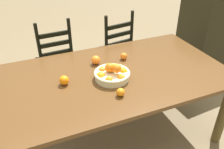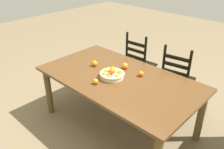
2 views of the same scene
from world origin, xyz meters
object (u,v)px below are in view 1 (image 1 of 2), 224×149
(chair_by_cabinet, at_px, (113,53))
(orange_loose_3, at_px, (96,60))
(orange_loose_1, at_px, (64,80))
(cabinet, at_px, (209,30))
(orange_loose_2, at_px, (124,56))
(dining_table, at_px, (115,83))
(chair_near_window, at_px, (56,62))
(fruit_bowl, at_px, (112,74))
(orange_loose_0, at_px, (121,92))

(chair_by_cabinet, relative_size, orange_loose_3, 12.54)
(chair_by_cabinet, relative_size, orange_loose_1, 13.17)
(chair_by_cabinet, height_order, cabinet, cabinet)
(chair_by_cabinet, xyz_separation_m, orange_loose_2, (-0.16, -0.63, 0.29))
(dining_table, height_order, cabinet, cabinet)
(chair_near_window, bearing_deg, dining_table, 108.80)
(orange_loose_1, bearing_deg, orange_loose_3, 32.16)
(chair_by_cabinet, relative_size, orange_loose_2, 15.42)
(chair_near_window, relative_size, cabinet, 0.84)
(dining_table, bearing_deg, cabinet, 23.02)
(chair_by_cabinet, xyz_separation_m, orange_loose_1, (-0.78, -0.83, 0.30))
(fruit_bowl, distance_m, orange_loose_0, 0.24)
(orange_loose_2, bearing_deg, dining_table, -131.68)
(orange_loose_0, distance_m, orange_loose_1, 0.47)
(dining_table, distance_m, fruit_bowl, 0.16)
(orange_loose_1, relative_size, orange_loose_2, 1.17)
(fruit_bowl, relative_size, orange_loose_0, 4.77)
(chair_by_cabinet, distance_m, fruit_bowl, 1.03)
(orange_loose_0, bearing_deg, orange_loose_2, 62.41)
(cabinet, bearing_deg, orange_loose_3, -168.13)
(orange_loose_2, bearing_deg, cabinet, 18.98)
(orange_loose_3, bearing_deg, orange_loose_0, -89.07)
(cabinet, bearing_deg, chair_near_window, 171.66)
(dining_table, height_order, chair_near_window, chair_near_window)
(cabinet, height_order, orange_loose_2, cabinet)
(chair_near_window, distance_m, fruit_bowl, 1.06)
(fruit_bowl, height_order, orange_loose_0, fruit_bowl)
(orange_loose_0, relative_size, orange_loose_2, 0.96)
(chair_near_window, relative_size, orange_loose_0, 15.85)
(orange_loose_0, xyz_separation_m, orange_loose_2, (0.26, 0.51, 0.00))
(orange_loose_3, bearing_deg, orange_loose_1, -147.84)
(cabinet, bearing_deg, fruit_bowl, -159.77)
(dining_table, xyz_separation_m, cabinet, (1.74, 0.74, -0.05))
(chair_by_cabinet, xyz_separation_m, cabinet, (1.39, -0.10, 0.12))
(orange_loose_0, bearing_deg, dining_table, 74.50)
(chair_by_cabinet, height_order, orange_loose_0, chair_by_cabinet)
(dining_table, bearing_deg, orange_loose_3, 112.82)
(dining_table, bearing_deg, orange_loose_2, 48.32)
(orange_loose_1, bearing_deg, orange_loose_2, 17.76)
(orange_loose_0, height_order, orange_loose_1, orange_loose_1)
(chair_by_cabinet, relative_size, orange_loose_0, 16.01)
(dining_table, distance_m, chair_by_cabinet, 0.92)
(cabinet, bearing_deg, chair_by_cabinet, 172.08)
(chair_by_cabinet, xyz_separation_m, orange_loose_3, (-0.44, -0.61, 0.30))
(orange_loose_3, bearing_deg, fruit_bowl, -81.70)
(orange_loose_1, xyz_separation_m, orange_loose_3, (0.34, 0.22, 0.00))
(chair_near_window, bearing_deg, chair_by_cabinet, 171.58)
(fruit_bowl, distance_m, orange_loose_1, 0.39)
(chair_near_window, distance_m, orange_loose_2, 0.94)
(chair_near_window, relative_size, orange_loose_2, 15.26)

